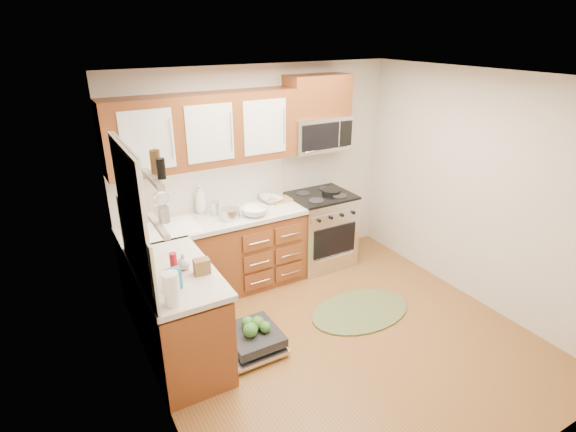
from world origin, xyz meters
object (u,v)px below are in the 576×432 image
upper_cabinets (204,130)px  dishwasher (250,341)px  rug (360,311)px  stock_pot (230,214)px  microwave (318,133)px  cutting_board (281,200)px  bowl_a (272,200)px  bowl_b (255,211)px  range (320,229)px  skillet (331,191)px  cup (265,196)px  sink (169,239)px  paper_towel_roll (172,289)px

upper_cabinets → dishwasher: upper_cabinets is taller
rug → stock_pot: (-1.04, 1.05, 0.98)m
microwave → cutting_board: bearing=180.0°
bowl_a → bowl_b: size_ratio=0.82×
range → dishwasher: range is taller
skillet → stock_pot: 1.40m
dishwasher → cup: cup is taller
sink → bowl_b: 0.97m
range → paper_towel_roll: size_ratio=3.56×
bowl_b → paper_towel_roll: bearing=-135.7°
rug → bowl_b: bowl_b is taller
dishwasher → bowl_a: bowl_a is taller
upper_cabinets → cutting_board: upper_cabinets is taller
stock_pot → cutting_board: 0.80m
bowl_b → cutting_board: bearing=28.1°
rug → paper_towel_roll: size_ratio=4.37×
paper_towel_roll → cup: paper_towel_roll is taller
microwave → stock_pot: 1.47m
dishwasher → cutting_board: cutting_board is taller
cup → stock_pot: bearing=-150.7°
paper_towel_roll → dishwasher: bearing=20.5°
sink → skillet: (2.07, -0.01, 0.17)m
skillet → dishwasher: bearing=-146.4°
microwave → stock_pot: bearing=-169.7°
range → microwave: size_ratio=1.25×
sink → bowl_a: (1.31, 0.14, 0.15)m
microwave → stock_pot: microwave is taller
stock_pot → paper_towel_roll: bearing=-128.1°
rug → stock_pot: bearing=134.5°
rug → bowl_a: bearing=107.0°
upper_cabinets → microwave: 1.42m
microwave → cup: microwave is taller
range → cutting_board: 0.69m
bowl_a → sink: bearing=-173.7°
cutting_board → paper_towel_roll: size_ratio=1.12×
microwave → rug: microwave is taller
bowl_a → paper_towel_roll: bearing=-137.1°
microwave → cutting_board: microwave is taller
upper_cabinets → paper_towel_roll: upper_cabinets is taller
sink → paper_towel_roll: bearing=-104.1°
paper_towel_roll → sink: bearing=75.9°
cutting_board → bowl_b: bowl_b is taller
skillet → cutting_board: (-0.64, 0.14, -0.04)m
dishwasher → rug: size_ratio=0.60×
rug → cup: size_ratio=8.57×
stock_pot → bowl_a: (0.64, 0.24, -0.03)m
upper_cabinets → paper_towel_roll: bearing=-119.4°
range → cup: 0.87m
range → skillet: (0.14, -0.02, 0.50)m
cutting_board → upper_cabinets: bearing=178.4°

